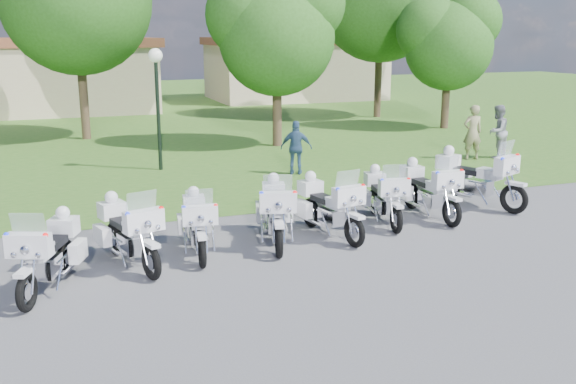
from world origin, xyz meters
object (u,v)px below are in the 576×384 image
object	(u,v)px
motorcycle_0	(49,252)
bystander_b	(497,132)
lamp_post	(157,78)
motorcycle_3	(276,211)
motorcycle_1	(128,231)
motorcycle_5	(383,195)
motorcycle_2	(197,223)
motorcycle_7	(475,177)
bystander_c	(296,148)
motorcycle_6	(428,189)
motorcycle_4	(328,206)
bystander_a	(472,133)

from	to	relation	value
motorcycle_0	bystander_b	size ratio (longest dim) A/B	1.17
lamp_post	motorcycle_0	bearing A→B (deg)	-109.66
motorcycle_0	motorcycle_3	world-z (taller)	motorcycle_3
motorcycle_0	lamp_post	world-z (taller)	lamp_post
motorcycle_1	bystander_b	bearing A→B (deg)	-170.52
motorcycle_5	motorcycle_1	bearing A→B (deg)	18.91
motorcycle_0	motorcycle_1	distance (m)	1.58
motorcycle_5	bystander_b	world-z (taller)	bystander_b
motorcycle_2	motorcycle_1	bearing A→B (deg)	17.58
motorcycle_3	motorcycle_7	distance (m)	5.87
motorcycle_0	bystander_c	size ratio (longest dim) A/B	1.31
motorcycle_3	bystander_b	xyz separation A→B (m)	(10.45, 6.36, 0.26)
motorcycle_2	motorcycle_3	world-z (taller)	motorcycle_3
motorcycle_5	motorcycle_3	bearing A→B (deg)	21.34
motorcycle_5	motorcycle_6	world-z (taller)	motorcycle_6
motorcycle_1	lamp_post	bearing A→B (deg)	-119.64
motorcycle_0	motorcycle_4	size ratio (longest dim) A/B	0.94
motorcycle_0	motorcycle_3	xyz separation A→B (m)	(4.48, 1.09, 0.03)
motorcycle_6	bystander_b	world-z (taller)	bystander_b
motorcycle_4	bystander_c	xyz separation A→B (m)	(1.55, 6.11, 0.18)
motorcycle_6	bystander_b	size ratio (longest dim) A/B	1.28
bystander_c	motorcycle_7	bearing A→B (deg)	145.17
motorcycle_7	bystander_c	xyz separation A→B (m)	(-2.98, 5.07, 0.10)
motorcycle_1	motorcycle_4	xyz separation A→B (m)	(4.31, 0.44, -0.00)
motorcycle_0	motorcycle_1	world-z (taller)	motorcycle_1
motorcycle_3	bystander_a	bearing A→B (deg)	-130.71
motorcycle_4	motorcycle_7	bearing A→B (deg)	-177.45
motorcycle_5	bystander_c	size ratio (longest dim) A/B	1.33
motorcycle_2	motorcycle_6	world-z (taller)	motorcycle_6
motorcycle_1	bystander_b	world-z (taller)	bystander_b
motorcycle_3	bystander_a	world-z (taller)	bystander_a
motorcycle_1	bystander_a	xyz separation A→B (m)	(12.51, 6.76, 0.29)
motorcycle_3	lamp_post	xyz separation A→B (m)	(-1.12, 8.31, 2.26)
motorcycle_0	lamp_post	bearing A→B (deg)	-87.68
bystander_b	motorcycle_5	bearing A→B (deg)	11.36
motorcycle_6	motorcycle_7	world-z (taller)	motorcycle_7
motorcycle_2	motorcycle_0	bearing A→B (deg)	26.44
lamp_post	motorcycle_3	bearing A→B (deg)	-82.30
motorcycle_3	lamp_post	size ratio (longest dim) A/B	0.61
motorcycle_4	bystander_a	world-z (taller)	bystander_a
motorcycle_3	motorcycle_6	size ratio (longest dim) A/B	0.99
motorcycle_7	bystander_b	bearing A→B (deg)	-154.34
bystander_b	lamp_post	bearing A→B (deg)	-35.47
motorcycle_3	bystander_b	distance (m)	12.24
motorcycle_0	motorcycle_2	size ratio (longest dim) A/B	1.00
motorcycle_6	bystander_a	bearing A→B (deg)	-134.24
bystander_c	bystander_b	bearing A→B (deg)	-153.99
motorcycle_2	bystander_c	world-z (taller)	bystander_c
motorcycle_6	bystander_c	size ratio (longest dim) A/B	1.43
motorcycle_3	bystander_c	bearing A→B (deg)	-99.08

